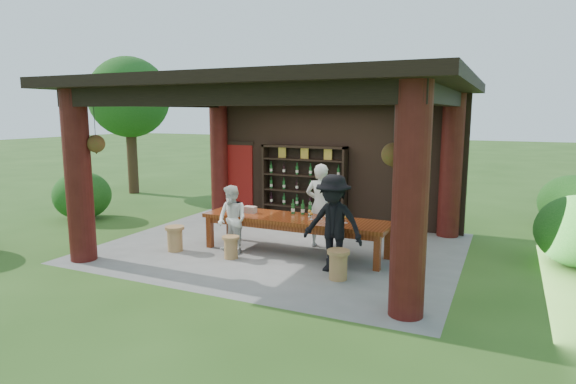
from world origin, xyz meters
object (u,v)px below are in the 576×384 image
at_px(wine_shelf, 304,184).
at_px(napkin_basket, 250,210).
at_px(tasting_table, 295,223).
at_px(stool_near_right, 338,264).
at_px(stool_near_left, 231,247).
at_px(guest_woman, 232,220).
at_px(stool_far_left, 175,238).
at_px(guest_man, 333,224).
at_px(host, 321,206).

distance_m(wine_shelf, napkin_basket, 2.69).
xyz_separation_m(tasting_table, stool_near_right, (1.33, -1.15, -0.36)).
bearing_deg(stool_near_left, tasting_table, 41.35).
bearing_deg(stool_near_left, guest_woman, 116.05).
height_order(guest_woman, napkin_basket, guest_woman).
relative_size(wine_shelf, stool_near_right, 4.41).
xyz_separation_m(wine_shelf, stool_far_left, (-1.40, -3.61, -0.74)).
distance_m(stool_near_right, stool_far_left, 3.68).
distance_m(tasting_table, guest_man, 1.36).
bearing_deg(guest_man, host, 124.90).
distance_m(guest_man, napkin_basket, 2.29).
distance_m(stool_near_left, guest_woman, 0.59).
bearing_deg(host, napkin_basket, 21.46).
bearing_deg(guest_man, guest_woman, -179.66).
distance_m(wine_shelf, guest_woman, 3.26).
distance_m(host, guest_woman, 1.91).
bearing_deg(stool_far_left, napkin_basket, 36.03).
relative_size(stool_near_left, stool_near_right, 0.86).
bearing_deg(guest_woman, tasting_table, 45.36).
height_order(tasting_table, guest_woman, guest_woman).
distance_m(stool_near_left, host, 2.13).
bearing_deg(stool_near_left, wine_shelf, 89.04).
distance_m(stool_far_left, napkin_basket, 1.67).
relative_size(tasting_table, stool_far_left, 7.42).
xyz_separation_m(stool_near_left, stool_far_left, (-1.34, -0.04, 0.04)).
height_order(wine_shelf, tasting_table, wine_shelf).
relative_size(wine_shelf, napkin_basket, 8.87).
distance_m(tasting_table, host, 0.77).
relative_size(stool_far_left, host, 0.29).
relative_size(host, guest_man, 1.01).
bearing_deg(tasting_table, host, 65.06).
bearing_deg(tasting_table, napkin_basket, 179.88).
relative_size(stool_near_right, napkin_basket, 2.01).
bearing_deg(guest_man, stool_near_left, -171.04).
relative_size(stool_far_left, napkin_basket, 2.03).
height_order(stool_near_left, napkin_basket, napkin_basket).
xyz_separation_m(wine_shelf, napkin_basket, (-0.11, -2.68, -0.20)).
bearing_deg(guest_woman, wine_shelf, 106.11).
bearing_deg(stool_near_right, stool_far_left, 176.53).
xyz_separation_m(wine_shelf, stool_near_left, (-0.06, -3.57, -0.78)).
height_order(stool_near_left, host, host).
height_order(wine_shelf, guest_woman, wine_shelf).
relative_size(tasting_table, guest_man, 2.19).
xyz_separation_m(tasting_table, stool_near_left, (-1.01, -0.89, -0.40)).
distance_m(wine_shelf, stool_near_left, 3.65).
height_order(stool_far_left, host, host).
height_order(wine_shelf, stool_near_left, wine_shelf).
xyz_separation_m(wine_shelf, host, (1.25, -2.03, -0.12)).
relative_size(guest_woman, guest_man, 0.79).
bearing_deg(stool_near_left, napkin_basket, 93.46).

